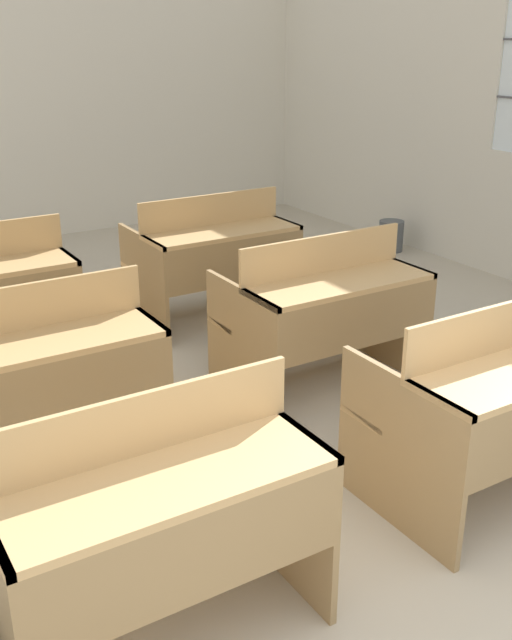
# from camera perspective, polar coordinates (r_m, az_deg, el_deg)

# --- Properties ---
(bench_front_left) EXTENTS (1.08, 0.75, 0.90)m
(bench_front_left) POSITION_cam_1_polar(r_m,az_deg,el_deg) (2.60, -7.98, -14.45)
(bench_front_left) COLOR #98794F
(bench_front_left) RESTS_ON ground_plane
(bench_front_right) EXTENTS (1.08, 0.75, 0.90)m
(bench_front_right) POSITION_cam_1_polar(r_m,az_deg,el_deg) (3.45, 17.86, -5.79)
(bench_front_right) COLOR #9A7B51
(bench_front_right) RESTS_ON ground_plane
(bench_second_left) EXTENTS (1.08, 0.75, 0.90)m
(bench_second_left) POSITION_cam_1_polar(r_m,az_deg,el_deg) (3.67, -16.28, -3.97)
(bench_second_left) COLOR olive
(bench_second_left) RESTS_ON ground_plane
(bench_second_right) EXTENTS (1.08, 0.75, 0.90)m
(bench_second_right) POSITION_cam_1_polar(r_m,az_deg,el_deg) (4.31, 5.17, 0.71)
(bench_second_right) COLOR #94764C
(bench_second_right) RESTS_ON ground_plane
(bench_third_right) EXTENTS (1.08, 0.75, 0.90)m
(bench_third_right) POSITION_cam_1_polar(r_m,az_deg,el_deg) (5.35, -3.28, 4.86)
(bench_third_right) COLOR olive
(bench_third_right) RESTS_ON ground_plane
(wastepaper_bin) EXTENTS (0.23, 0.23, 0.29)m
(wastepaper_bin) POSITION_cam_1_polar(r_m,az_deg,el_deg) (7.24, 10.24, 6.33)
(wastepaper_bin) COLOR #474C51
(wastepaper_bin) RESTS_ON ground_plane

